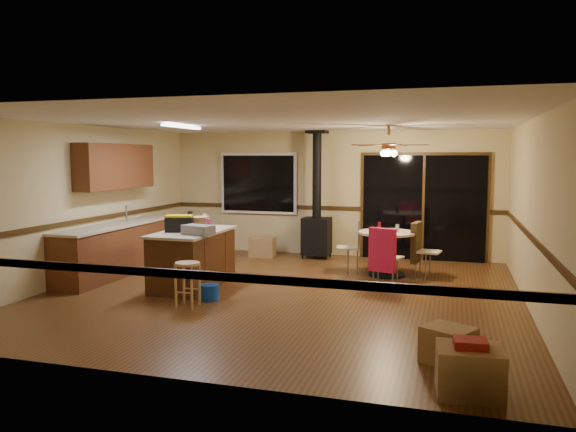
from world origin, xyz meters
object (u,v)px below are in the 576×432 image
at_px(toolbox_black, 179,224).
at_px(box_corner_a, 469,371).
at_px(wood_stove, 317,223).
at_px(bar_stool, 188,284).
at_px(dining_table, 387,245).
at_px(chair_near, 383,250).
at_px(chair_right, 418,243).
at_px(kitchen_island, 193,258).
at_px(chair_left, 354,240).
at_px(blue_bucket, 210,292).
at_px(box_under_window, 262,247).
at_px(toolbox_grey, 198,230).
at_px(box_corner_b, 448,345).

height_order(toolbox_black, box_corner_a, toolbox_black).
bearing_deg(wood_stove, box_corner_a, -65.10).
height_order(bar_stool, dining_table, dining_table).
bearing_deg(chair_near, chair_right, 63.24).
relative_size(kitchen_island, chair_left, 3.26).
relative_size(blue_bucket, box_corner_a, 0.49).
height_order(chair_left, box_corner_a, chair_left).
distance_m(blue_bucket, chair_left, 3.07).
relative_size(wood_stove, chair_left, 4.89).
height_order(blue_bucket, box_under_window, box_under_window).
xyz_separation_m(kitchen_island, chair_near, (2.92, 0.81, 0.14)).
relative_size(kitchen_island, bar_stool, 2.70).
height_order(toolbox_black, box_under_window, toolbox_black).
xyz_separation_m(kitchen_island, bar_stool, (0.47, -1.13, -0.14)).
bearing_deg(chair_near, box_under_window, 143.01).
height_order(blue_bucket, chair_near, chair_near).
height_order(blue_bucket, chair_left, chair_left).
distance_m(toolbox_black, box_corner_a, 5.25).
distance_m(box_under_window, box_corner_a, 7.16).
relative_size(toolbox_grey, chair_near, 0.67).
distance_m(toolbox_grey, box_corner_b, 4.24).
height_order(wood_stove, box_corner_b, wood_stove).
relative_size(blue_bucket, box_corner_b, 0.59).
height_order(box_corner_a, box_corner_b, box_corner_a).
bearing_deg(wood_stove, kitchen_island, -113.09).
bearing_deg(bar_stool, box_corner_a, -27.98).
relative_size(toolbox_black, chair_near, 0.60).
height_order(toolbox_black, chair_left, toolbox_black).
bearing_deg(toolbox_grey, chair_right, 34.80).
distance_m(wood_stove, toolbox_grey, 3.60).
bearing_deg(blue_bucket, toolbox_black, 143.61).
distance_m(chair_near, chair_right, 1.07).
height_order(toolbox_grey, blue_bucket, toolbox_grey).
distance_m(blue_bucket, dining_table, 3.34).
bearing_deg(toolbox_black, box_under_window, 83.98).
xyz_separation_m(wood_stove, toolbox_grey, (-1.01, -3.45, 0.24)).
height_order(bar_stool, chair_left, chair_left).
bearing_deg(kitchen_island, toolbox_black, -129.62).
bearing_deg(box_corner_b, blue_bucket, 153.92).
bearing_deg(box_under_window, dining_table, -23.81).
bearing_deg(toolbox_black, box_corner_b, -28.16).
bearing_deg(toolbox_grey, chair_near, 24.69).
bearing_deg(box_under_window, toolbox_black, -96.02).
bearing_deg(chair_left, blue_bucket, -123.38).
xyz_separation_m(chair_right, box_under_window, (-3.22, 1.11, -0.39)).
bearing_deg(toolbox_black, wood_stove, 65.91).
distance_m(blue_bucket, chair_near, 2.81).
bearing_deg(chair_near, chair_left, 122.67).
bearing_deg(box_under_window, box_corner_a, -56.37).
bearing_deg(chair_right, dining_table, -171.17).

